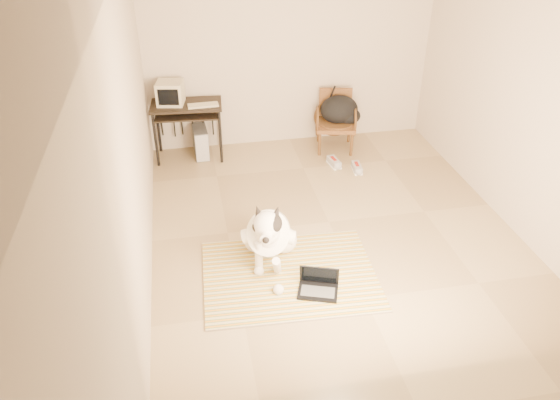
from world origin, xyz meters
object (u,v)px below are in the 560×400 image
object	(u,v)px
computer_desk	(187,112)
rattan_chair	(335,120)
crt_monitor	(170,93)
backpack	(341,111)
dog	(269,234)
laptop	(318,285)
pc_tower	(201,142)

from	to	relation	value
computer_desk	rattan_chair	xyz separation A→B (m)	(2.06, -0.06, -0.26)
crt_monitor	backpack	distance (m)	2.36
dog	computer_desk	world-z (taller)	dog
dog	backpack	world-z (taller)	dog
laptop	crt_monitor	bearing A→B (deg)	111.75
computer_desk	rattan_chair	bearing A→B (deg)	-1.78
crt_monitor	pc_tower	bearing A→B (deg)	-6.03
dog	laptop	size ratio (longest dim) A/B	2.66
backpack	rattan_chair	bearing A→B (deg)	174.70
computer_desk	backpack	xyz separation A→B (m)	(2.13, -0.07, -0.12)
laptop	backpack	size ratio (longest dim) A/B	0.79
laptop	backpack	world-z (taller)	backpack
pc_tower	dog	bearing A→B (deg)	-78.21
dog	pc_tower	distance (m)	2.61
rattan_chair	backpack	world-z (taller)	rattan_chair
computer_desk	pc_tower	bearing A→B (deg)	8.39
laptop	pc_tower	size ratio (longest dim) A/B	0.99
crt_monitor	backpack	world-z (taller)	crt_monitor
laptop	crt_monitor	distance (m)	3.49
backpack	dog	bearing A→B (deg)	-120.53
laptop	rattan_chair	size ratio (longest dim) A/B	0.54
laptop	rattan_chair	world-z (taller)	rattan_chair
backpack	laptop	bearing A→B (deg)	-109.54
laptop	computer_desk	bearing A→B (deg)	109.03
crt_monitor	computer_desk	bearing A→B (deg)	-17.10
dog	pc_tower	bearing A→B (deg)	101.79
dog	rattan_chair	distance (m)	2.82
computer_desk	rattan_chair	world-z (taller)	rattan_chair
rattan_chair	backpack	size ratio (longest dim) A/B	1.46
dog	computer_desk	size ratio (longest dim) A/B	1.21
dog	pc_tower	xyz separation A→B (m)	(-0.53, 2.55, -0.13)
pc_tower	backpack	xyz separation A→B (m)	(1.98, -0.09, 0.35)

